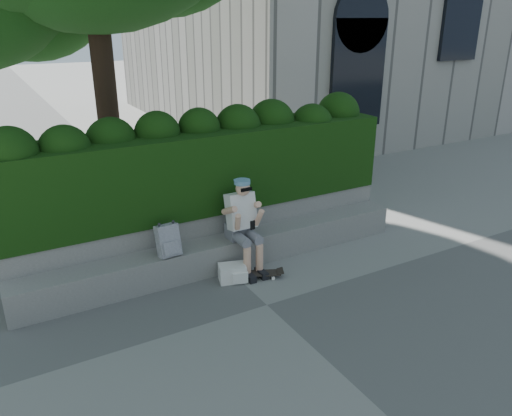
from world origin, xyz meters
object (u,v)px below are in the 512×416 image
skateboard (255,274)px  backpack_ground (232,273)px  person (243,221)px  backpack_plaid (168,240)px

skateboard → backpack_ground: 0.34m
backpack_ground → skateboard: bearing=0.6°
person → backpack_plaid: bearing=175.8°
backpack_plaid → skateboard: bearing=-27.2°
person → backpack_ground: bearing=-140.5°
skateboard → backpack_ground: backpack_ground is taller
skateboard → backpack_plaid: size_ratio=1.69×
skateboard → backpack_plaid: 1.34m
backpack_ground → backpack_plaid: bearing=172.8°
person → backpack_ground: size_ratio=3.69×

